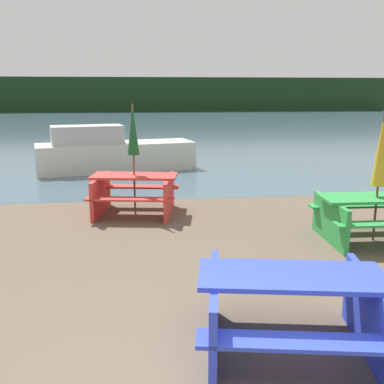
{
  "coord_description": "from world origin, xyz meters",
  "views": [
    {
      "loc": [
        -0.55,
        -2.58,
        2.36
      ],
      "look_at": [
        0.24,
        4.12,
        0.85
      ],
      "focal_mm": 42.0,
      "sensor_mm": 36.0,
      "label": 1
    }
  ],
  "objects_px": {
    "picnic_table_green": "(375,214)",
    "picnic_table_red": "(135,191)",
    "umbrella_darkgreen": "(133,131)",
    "picnic_table_blue": "(291,305)",
    "umbrella_gold": "(381,149)",
    "boat": "(112,153)"
  },
  "relations": [
    {
      "from": "umbrella_gold",
      "to": "boat",
      "type": "height_order",
      "value": "umbrella_gold"
    },
    {
      "from": "picnic_table_blue",
      "to": "umbrella_darkgreen",
      "type": "xyz_separation_m",
      "value": [
        -1.46,
        4.99,
        1.17
      ]
    },
    {
      "from": "picnic_table_green",
      "to": "picnic_table_red",
      "type": "height_order",
      "value": "picnic_table_red"
    },
    {
      "from": "umbrella_darkgreen",
      "to": "picnic_table_blue",
      "type": "bearing_deg",
      "value": -73.69
    },
    {
      "from": "umbrella_darkgreen",
      "to": "boat",
      "type": "height_order",
      "value": "umbrella_darkgreen"
    },
    {
      "from": "umbrella_gold",
      "to": "umbrella_darkgreen",
      "type": "distance_m",
      "value": 4.38
    },
    {
      "from": "picnic_table_red",
      "to": "umbrella_gold",
      "type": "relative_size",
      "value": 0.88
    },
    {
      "from": "umbrella_gold",
      "to": "boat",
      "type": "distance_m",
      "value": 8.63
    },
    {
      "from": "picnic_table_blue",
      "to": "picnic_table_red",
      "type": "distance_m",
      "value": 5.2
    },
    {
      "from": "picnic_table_blue",
      "to": "umbrella_darkgreen",
      "type": "distance_m",
      "value": 5.33
    },
    {
      "from": "picnic_table_blue",
      "to": "boat",
      "type": "bearing_deg",
      "value": 102.19
    },
    {
      "from": "picnic_table_green",
      "to": "umbrella_gold",
      "type": "distance_m",
      "value": 1.03
    },
    {
      "from": "boat",
      "to": "umbrella_gold",
      "type": "bearing_deg",
      "value": -70.28
    },
    {
      "from": "picnic_table_blue",
      "to": "boat",
      "type": "distance_m",
      "value": 10.4
    },
    {
      "from": "picnic_table_blue",
      "to": "umbrella_darkgreen",
      "type": "height_order",
      "value": "umbrella_darkgreen"
    },
    {
      "from": "picnic_table_red",
      "to": "umbrella_gold",
      "type": "distance_m",
      "value": 4.5
    },
    {
      "from": "picnic_table_green",
      "to": "umbrella_gold",
      "type": "bearing_deg",
      "value": 26.57
    },
    {
      "from": "picnic_table_blue",
      "to": "umbrella_gold",
      "type": "height_order",
      "value": "umbrella_gold"
    },
    {
      "from": "umbrella_gold",
      "to": "boat",
      "type": "bearing_deg",
      "value": 122.33
    },
    {
      "from": "picnic_table_green",
      "to": "picnic_table_red",
      "type": "bearing_deg",
      "value": 151.66
    },
    {
      "from": "picnic_table_green",
      "to": "picnic_table_red",
      "type": "distance_m",
      "value": 4.38
    },
    {
      "from": "picnic_table_green",
      "to": "umbrella_darkgreen",
      "type": "xyz_separation_m",
      "value": [
        -3.85,
        2.08,
        1.18
      ]
    }
  ]
}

